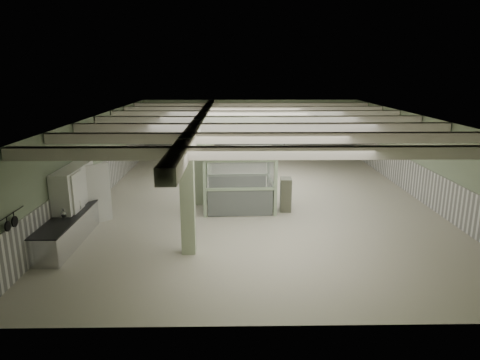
{
  "coord_description": "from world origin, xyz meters",
  "views": [
    {
      "loc": [
        -1.13,
        -18.34,
        5.49
      ],
      "look_at": [
        -0.85,
        -2.09,
        1.3
      ],
      "focal_mm": 32.0,
      "sensor_mm": 36.0,
      "label": 1
    }
  ],
  "objects_px": {
    "prep_counter": "(76,221)",
    "guard_booth": "(239,169)",
    "walkin_cooler": "(75,198)",
    "filing_cabinet": "(286,194)"
  },
  "relations": [
    {
      "from": "walkin_cooler",
      "to": "filing_cabinet",
      "type": "relative_size",
      "value": 1.91
    },
    {
      "from": "walkin_cooler",
      "to": "filing_cabinet",
      "type": "distance_m",
      "value": 7.88
    },
    {
      "from": "prep_counter",
      "to": "guard_booth",
      "type": "relative_size",
      "value": 1.8
    },
    {
      "from": "prep_counter",
      "to": "filing_cabinet",
      "type": "height_order",
      "value": "filing_cabinet"
    },
    {
      "from": "guard_booth",
      "to": "filing_cabinet",
      "type": "distance_m",
      "value": 2.15
    },
    {
      "from": "prep_counter",
      "to": "filing_cabinet",
      "type": "distance_m",
      "value": 7.9
    },
    {
      "from": "filing_cabinet",
      "to": "walkin_cooler",
      "type": "bearing_deg",
      "value": -161.83
    },
    {
      "from": "walkin_cooler",
      "to": "filing_cabinet",
      "type": "xyz_separation_m",
      "value": [
        7.6,
        2.02,
        -0.5
      ]
    },
    {
      "from": "walkin_cooler",
      "to": "guard_booth",
      "type": "height_order",
      "value": "guard_booth"
    },
    {
      "from": "filing_cabinet",
      "to": "guard_booth",
      "type": "bearing_deg",
      "value": 171.08
    }
  ]
}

